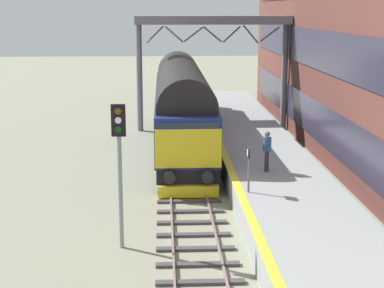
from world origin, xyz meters
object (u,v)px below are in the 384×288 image
object	(u,v)px
signal_post_near	(119,157)
diesel_locomotive	(182,103)
platform_number_sign	(249,162)
waiting_passenger	(267,147)

from	to	relation	value
signal_post_near	diesel_locomotive	bearing A→B (deg)	80.32
diesel_locomotive	signal_post_near	distance (m)	13.94
signal_post_near	platform_number_sign	bearing A→B (deg)	30.05
diesel_locomotive	platform_number_sign	size ratio (longest dim) A/B	10.83
waiting_passenger	platform_number_sign	bearing A→B (deg)	-177.85
diesel_locomotive	signal_post_near	size ratio (longest dim) A/B	3.81
diesel_locomotive	waiting_passenger	xyz separation A→B (m)	(3.16, -8.43, -0.49)
diesel_locomotive	platform_number_sign	world-z (taller)	diesel_locomotive
platform_number_sign	diesel_locomotive	bearing A→B (deg)	100.28
diesel_locomotive	platform_number_sign	bearing A→B (deg)	-79.72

